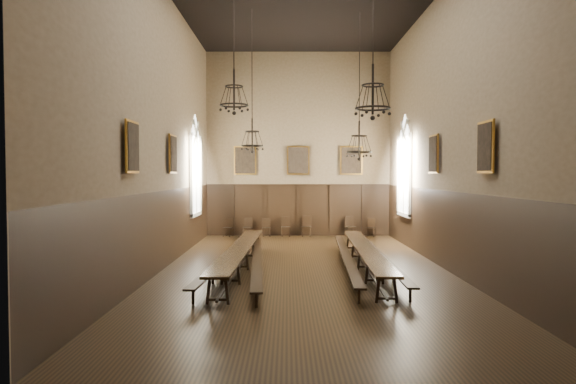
{
  "coord_description": "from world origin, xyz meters",
  "views": [
    {
      "loc": [
        -0.54,
        -16.22,
        3.03
      ],
      "look_at": [
        -0.51,
        1.5,
        2.41
      ],
      "focal_mm": 32.0,
      "sensor_mm": 36.0,
      "label": 1
    }
  ],
  "objects_px": {
    "bench_right_outer": "(381,260)",
    "chair_3": "(286,231)",
    "bench_right_inner": "(346,259)",
    "chandelier_front_left": "(234,94)",
    "table_left": "(240,258)",
    "chandelier_back_left": "(252,136)",
    "chair_0": "(228,231)",
    "table_right": "(365,259)",
    "bench_left_inner": "(257,262)",
    "bench_left_outer": "(227,261)",
    "chair_2": "(266,231)",
    "chandelier_front_right": "(373,98)",
    "chandelier_back_right": "(359,143)",
    "chair_6": "(351,230)",
    "chair_1": "(247,231)",
    "chair_7": "(371,231)",
    "chair_4": "(306,230)"
  },
  "relations": [
    {
      "from": "chair_2",
      "to": "chandelier_front_right",
      "type": "height_order",
      "value": "chandelier_front_right"
    },
    {
      "from": "bench_left_inner",
      "to": "chandelier_front_left",
      "type": "height_order",
      "value": "chandelier_front_left"
    },
    {
      "from": "chair_0",
      "to": "chandelier_back_left",
      "type": "xyz_separation_m",
      "value": [
        1.59,
        -6.03,
        4.15
      ]
    },
    {
      "from": "chair_6",
      "to": "chandelier_back_right",
      "type": "height_order",
      "value": "chandelier_back_right"
    },
    {
      "from": "bench_right_outer",
      "to": "table_right",
      "type": "bearing_deg",
      "value": -151.57
    },
    {
      "from": "table_left",
      "to": "bench_right_inner",
      "type": "relative_size",
      "value": 0.95
    },
    {
      "from": "table_right",
      "to": "chair_3",
      "type": "height_order",
      "value": "chair_3"
    },
    {
      "from": "bench_left_outer",
      "to": "chandelier_front_left",
      "type": "distance_m",
      "value": 5.47
    },
    {
      "from": "table_right",
      "to": "chandelier_front_right",
      "type": "bearing_deg",
      "value": -95.3
    },
    {
      "from": "bench_right_outer",
      "to": "chair_7",
      "type": "xyz_separation_m",
      "value": [
        1.06,
        8.4,
        -0.0
      ]
    },
    {
      "from": "table_left",
      "to": "chair_3",
      "type": "bearing_deg",
      "value": 80.83
    },
    {
      "from": "chandelier_back_left",
      "to": "table_right",
      "type": "bearing_deg",
      "value": -35.44
    },
    {
      "from": "chandelier_front_right",
      "to": "chandelier_back_right",
      "type": "bearing_deg",
      "value": 85.39
    },
    {
      "from": "bench_left_outer",
      "to": "bench_left_inner",
      "type": "height_order",
      "value": "bench_left_inner"
    },
    {
      "from": "chair_3",
      "to": "bench_left_outer",
      "type": "bearing_deg",
      "value": -104.83
    },
    {
      "from": "table_left",
      "to": "chair_2",
      "type": "height_order",
      "value": "chair_2"
    },
    {
      "from": "bench_left_outer",
      "to": "chair_1",
      "type": "xyz_separation_m",
      "value": [
        -0.02,
        8.58,
        -0.0
      ]
    },
    {
      "from": "chandelier_back_right",
      "to": "bench_right_outer",
      "type": "bearing_deg",
      "value": -83.37
    },
    {
      "from": "bench_right_outer",
      "to": "chair_3",
      "type": "xyz_separation_m",
      "value": [
        -3.08,
        8.47,
        0.02
      ]
    },
    {
      "from": "bench_right_outer",
      "to": "chandelier_back_right",
      "type": "bearing_deg",
      "value": 96.63
    },
    {
      "from": "chair_4",
      "to": "chandelier_front_right",
      "type": "relative_size",
      "value": 0.22
    },
    {
      "from": "chandelier_front_left",
      "to": "bench_right_inner",
      "type": "bearing_deg",
      "value": 37.89
    },
    {
      "from": "chair_2",
      "to": "chandelier_front_left",
      "type": "height_order",
      "value": "chandelier_front_left"
    },
    {
      "from": "table_left",
      "to": "chair_2",
      "type": "bearing_deg",
      "value": 86.9
    },
    {
      "from": "table_left",
      "to": "chair_0",
      "type": "bearing_deg",
      "value": 99.08
    },
    {
      "from": "table_left",
      "to": "chandelier_back_left",
      "type": "relative_size",
      "value": 1.87
    },
    {
      "from": "chair_3",
      "to": "chandelier_front_left",
      "type": "relative_size",
      "value": 0.22
    },
    {
      "from": "bench_left_outer",
      "to": "bench_right_inner",
      "type": "bearing_deg",
      "value": 3.64
    },
    {
      "from": "chair_0",
      "to": "chair_3",
      "type": "xyz_separation_m",
      "value": [
        2.8,
        0.07,
        0.02
      ]
    },
    {
      "from": "bench_left_outer",
      "to": "chair_0",
      "type": "relative_size",
      "value": 10.65
    },
    {
      "from": "table_right",
      "to": "chair_0",
      "type": "distance_m",
      "value": 10.21
    },
    {
      "from": "bench_right_outer",
      "to": "chandelier_front_right",
      "type": "bearing_deg",
      "value": -104.71
    },
    {
      "from": "table_left",
      "to": "bench_right_outer",
      "type": "bearing_deg",
      "value": 3.53
    },
    {
      "from": "table_right",
      "to": "chandelier_back_left",
      "type": "distance_m",
      "value": 6.14
    },
    {
      "from": "table_left",
      "to": "chair_0",
      "type": "height_order",
      "value": "chair_0"
    },
    {
      "from": "chair_2",
      "to": "table_right",
      "type": "bearing_deg",
      "value": -76.23
    },
    {
      "from": "chair_7",
      "to": "bench_left_outer",
      "type": "bearing_deg",
      "value": -105.15
    },
    {
      "from": "bench_right_inner",
      "to": "chair_0",
      "type": "distance_m",
      "value": 9.57
    },
    {
      "from": "bench_right_inner",
      "to": "chandelier_front_left",
      "type": "relative_size",
      "value": 2.35
    },
    {
      "from": "table_right",
      "to": "chair_2",
      "type": "bearing_deg",
      "value": 111.74
    },
    {
      "from": "chair_3",
      "to": "chandelier_front_left",
      "type": "height_order",
      "value": "chandelier_front_left"
    },
    {
      "from": "chair_3",
      "to": "bench_right_inner",
      "type": "bearing_deg",
      "value": -79.52
    },
    {
      "from": "chair_0",
      "to": "table_right",
      "type": "bearing_deg",
      "value": -39.75
    },
    {
      "from": "chandelier_back_left",
      "to": "chair_4",
      "type": "bearing_deg",
      "value": 69.99
    },
    {
      "from": "chandelier_back_left",
      "to": "bench_right_outer",
      "type": "bearing_deg",
      "value": -28.98
    },
    {
      "from": "table_right",
      "to": "chair_3",
      "type": "bearing_deg",
      "value": 106.17
    },
    {
      "from": "bench_right_inner",
      "to": "chandelier_front_left",
      "type": "distance_m",
      "value": 6.47
    },
    {
      "from": "table_left",
      "to": "chandelier_front_right",
      "type": "xyz_separation_m",
      "value": [
        3.7,
        -2.74,
        4.64
      ]
    },
    {
      "from": "chair_6",
      "to": "table_right",
      "type": "bearing_deg",
      "value": -110.02
    },
    {
      "from": "bench_left_inner",
      "to": "chandelier_back_left",
      "type": "relative_size",
      "value": 1.91
    }
  ]
}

